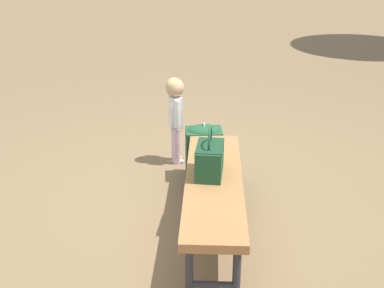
% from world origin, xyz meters
% --- Properties ---
extents(ground_plane, '(40.00, 40.00, 0.00)m').
position_xyz_m(ground_plane, '(0.00, 0.00, 0.00)').
color(ground_plane, brown).
rests_on(ground_plane, ground).
extents(park_bench, '(1.65, 0.73, 0.45)m').
position_xyz_m(park_bench, '(-0.53, -0.14, 0.39)').
color(park_bench, '#9E6B3D').
rests_on(park_bench, ground).
extents(handbag, '(0.36, 0.27, 0.37)m').
position_xyz_m(handbag, '(-0.45, -0.12, 0.58)').
color(handbag, '#1E4C2D').
rests_on(handbag, park_bench).
extents(child_standing, '(0.23, 0.17, 0.83)m').
position_xyz_m(child_standing, '(0.74, -0.04, 0.55)').
color(child_standing, '#E5B2C6').
rests_on(child_standing, ground).
extents(backpack_large, '(0.30, 0.34, 0.53)m').
position_xyz_m(backpack_large, '(0.37, -0.24, 0.26)').
color(backpack_large, '#1E4C2D').
rests_on(backpack_large, ground).
extents(backpack_small, '(0.23, 0.21, 0.31)m').
position_xyz_m(backpack_small, '(-0.06, -0.23, 0.15)').
color(backpack_small, '#1E4C2D').
rests_on(backpack_small, ground).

